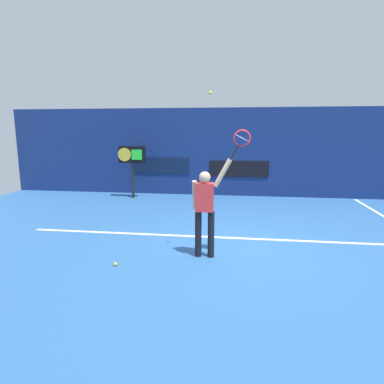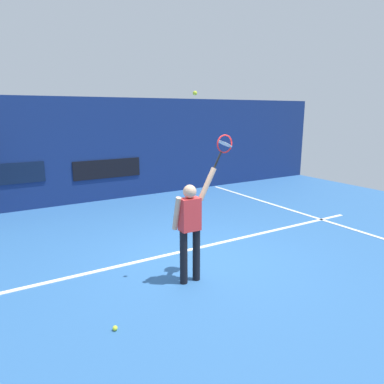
% 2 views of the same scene
% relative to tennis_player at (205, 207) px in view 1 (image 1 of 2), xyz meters
% --- Properties ---
extents(ground_plane, '(18.00, 18.00, 0.00)m').
position_rel_tennis_player_xyz_m(ground_plane, '(0.65, 0.66, -1.01)').
color(ground_plane, '#2D609E').
extents(back_wall, '(18.00, 0.20, 3.28)m').
position_rel_tennis_player_xyz_m(back_wall, '(0.65, 6.42, 0.63)').
color(back_wall, navy).
rests_on(back_wall, ground_plane).
extents(sponsor_banner_center, '(2.20, 0.03, 0.60)m').
position_rel_tennis_player_xyz_m(sponsor_banner_center, '(0.65, 6.30, 0.02)').
color(sponsor_banner_center, black).
extents(sponsor_banner_portside, '(2.20, 0.03, 0.60)m').
position_rel_tennis_player_xyz_m(sponsor_banner_portside, '(-2.35, 6.30, 0.11)').
color(sponsor_banner_portside, '#0C1933').
extents(court_baseline, '(10.00, 0.10, 0.01)m').
position_rel_tennis_player_xyz_m(court_baseline, '(0.65, 1.19, -1.00)').
color(court_baseline, white).
rests_on(court_baseline, ground_plane).
extents(tennis_player, '(0.76, 0.31, 1.94)m').
position_rel_tennis_player_xyz_m(tennis_player, '(0.00, 0.00, 0.00)').
color(tennis_player, black).
rests_on(tennis_player, ground_plane).
extents(tennis_racket, '(0.44, 0.27, 0.61)m').
position_rel_tennis_player_xyz_m(tennis_racket, '(0.65, -0.00, 1.28)').
color(tennis_racket, black).
extents(tennis_ball, '(0.07, 0.07, 0.07)m').
position_rel_tennis_player_xyz_m(tennis_ball, '(0.08, -0.01, 2.11)').
color(tennis_ball, '#CCE033').
extents(scoreboard_clock, '(0.96, 0.20, 1.89)m').
position_rel_tennis_player_xyz_m(scoreboard_clock, '(-3.20, 5.42, 0.49)').
color(scoreboard_clock, black).
rests_on(scoreboard_clock, ground_plane).
extents(spare_ball, '(0.07, 0.07, 0.07)m').
position_rel_tennis_player_xyz_m(spare_ball, '(-1.58, -0.69, -0.98)').
color(spare_ball, '#CCE033').
rests_on(spare_ball, ground_plane).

